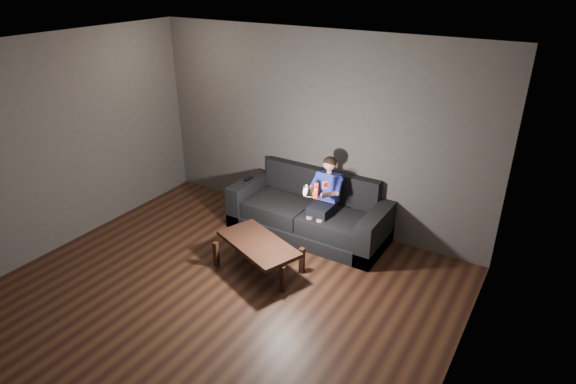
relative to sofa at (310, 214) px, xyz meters
The scene contains 11 objects.
floor 2.16m from the sofa, 94.20° to the right, with size 5.00×5.00×0.00m, color black.
back_wall 1.15m from the sofa, 113.04° to the left, with size 5.00×0.04×2.70m, color #3C3835.
left_wall 3.57m from the sofa, 141.26° to the right, with size 0.04×5.00×2.70m, color #3C3835.
right_wall 3.35m from the sofa, 42.29° to the right, with size 0.04×5.00×2.70m, color #3C3835.
ceiling 3.23m from the sofa, 94.20° to the right, with size 5.00×5.00×0.02m, color white.
sofa is the anchor object (origin of this frame).
child 0.49m from the sofa, 14.16° to the right, with size 0.43×0.52×1.05m.
wii_remote_red 0.85m from the sofa, 54.88° to the right, with size 0.06×0.08×0.21m.
nunchuk_white 0.77m from the sofa, 69.04° to the right, with size 0.08×0.11×0.17m.
wii_remote_black 1.04m from the sofa, behind, with size 0.05×0.16×0.03m.
coffee_table 1.14m from the sofa, 94.38° to the right, with size 1.19×0.88×0.39m.
Camera 1 is at (2.96, -3.05, 3.43)m, focal length 30.00 mm.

